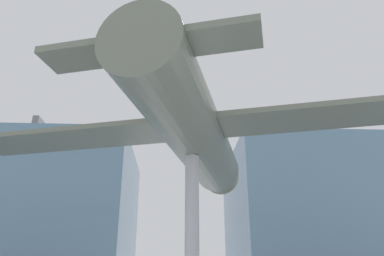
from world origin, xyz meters
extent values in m
cube|color=#60849E|center=(-8.69, 13.17, 5.14)|extent=(10.51, 10.01, 10.29)
cube|color=slate|center=(-8.69, 13.17, 10.59)|extent=(0.36, 9.51, 0.60)
cube|color=#60849E|center=(8.69, 13.17, 5.14)|extent=(10.51, 10.01, 10.29)
cube|color=slate|center=(8.69, 13.17, 10.59)|extent=(0.36, 9.51, 0.60)
cylinder|color=#B7B7BC|center=(0.00, 0.00, 2.86)|extent=(0.44, 0.44, 5.73)
cylinder|color=slate|center=(0.00, 0.00, 6.74)|extent=(4.76, 10.62, 2.02)
cube|color=slate|center=(0.00, 0.00, 6.74)|extent=(16.28, 6.22, 0.18)
cube|color=slate|center=(-1.24, -4.43, 6.89)|extent=(5.32, 2.37, 0.18)
cube|color=slate|center=(-1.24, -4.43, 8.01)|extent=(0.47, 1.11, 2.14)
cone|color=slate|center=(1.58, 5.66, 6.74)|extent=(2.00, 1.70, 1.72)
sphere|color=black|center=(1.80, 6.45, 6.74)|extent=(0.44, 0.44, 0.44)
camera|label=1|loc=(-0.56, -11.74, 1.81)|focal=35.00mm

